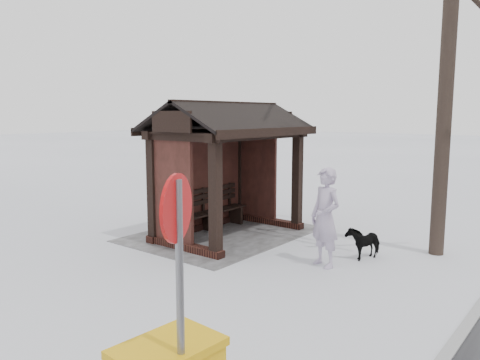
{
  "coord_description": "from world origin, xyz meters",
  "views": [
    {
      "loc": [
        8.15,
        6.79,
        2.81
      ],
      "look_at": [
        0.61,
        0.8,
        1.45
      ],
      "focal_mm": 35.0,
      "sensor_mm": 36.0,
      "label": 1
    }
  ],
  "objects_px": {
    "pedestrian": "(325,217)",
    "road_sign": "(178,249)",
    "dog": "(364,242)",
    "bus_shelter": "(224,142)"
  },
  "relations": [
    {
      "from": "pedestrian",
      "to": "road_sign",
      "type": "relative_size",
      "value": 0.8
    },
    {
      "from": "dog",
      "to": "road_sign",
      "type": "bearing_deg",
      "value": -66.66
    },
    {
      "from": "dog",
      "to": "road_sign",
      "type": "distance_m",
      "value": 6.03
    },
    {
      "from": "pedestrian",
      "to": "dog",
      "type": "xyz_separation_m",
      "value": [
        -0.93,
        0.36,
        -0.6
      ]
    },
    {
      "from": "pedestrian",
      "to": "road_sign",
      "type": "bearing_deg",
      "value": -56.23
    },
    {
      "from": "bus_shelter",
      "to": "pedestrian",
      "type": "relative_size",
      "value": 1.95
    },
    {
      "from": "bus_shelter",
      "to": "pedestrian",
      "type": "bearing_deg",
      "value": 78.69
    },
    {
      "from": "bus_shelter",
      "to": "pedestrian",
      "type": "height_order",
      "value": "bus_shelter"
    },
    {
      "from": "bus_shelter",
      "to": "road_sign",
      "type": "height_order",
      "value": "bus_shelter"
    },
    {
      "from": "bus_shelter",
      "to": "dog",
      "type": "distance_m",
      "value": 3.8
    }
  ]
}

